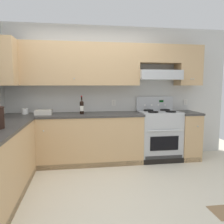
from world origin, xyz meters
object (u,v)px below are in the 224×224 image
object	(u,v)px
bowl	(44,113)
paper_towel_roll	(25,111)
wine_bottle	(82,107)
stove	(159,134)

from	to	relation	value
bowl	paper_towel_roll	world-z (taller)	paper_towel_roll
wine_bottle	bowl	world-z (taller)	wine_bottle
paper_towel_roll	wine_bottle	bearing A→B (deg)	-7.08
wine_bottle	bowl	xyz separation A→B (m)	(-0.67, 0.02, -0.10)
bowl	wine_bottle	bearing A→B (deg)	-1.52
stove	paper_towel_roll	bearing A→B (deg)	177.58
wine_bottle	stove	bearing A→B (deg)	0.80
bowl	paper_towel_roll	xyz separation A→B (m)	(-0.34, 0.11, 0.02)
stove	paper_towel_roll	xyz separation A→B (m)	(-2.47, 0.10, 0.48)
bowl	paper_towel_roll	distance (m)	0.35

